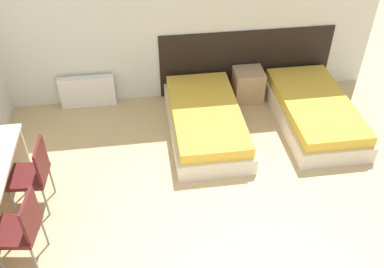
% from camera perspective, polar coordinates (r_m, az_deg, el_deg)
% --- Properties ---
extents(wall_back, '(6.06, 0.05, 2.70)m').
position_cam_1_polar(wall_back, '(6.23, -2.28, 15.78)').
color(wall_back, silver).
rests_on(wall_back, ground_plane).
extents(headboard_panel, '(2.67, 0.03, 1.03)m').
position_cam_1_polar(headboard_panel, '(6.75, 7.19, 9.55)').
color(headboard_panel, black).
rests_on(headboard_panel, ground_plane).
extents(bed_near_window, '(1.00, 1.91, 0.41)m').
position_cam_1_polar(bed_near_window, '(5.97, 1.84, 1.77)').
color(bed_near_window, beige).
rests_on(bed_near_window, ground_plane).
extents(bed_near_door, '(1.00, 1.91, 0.41)m').
position_cam_1_polar(bed_near_door, '(6.39, 15.92, 2.90)').
color(bed_near_door, beige).
rests_on(bed_near_door, ground_plane).
extents(nightstand, '(0.44, 0.40, 0.49)m').
position_cam_1_polar(nightstand, '(6.70, 7.48, 6.54)').
color(nightstand, tan).
rests_on(nightstand, ground_plane).
extents(radiator, '(0.82, 0.12, 0.49)m').
position_cam_1_polar(radiator, '(6.67, -13.75, 5.54)').
color(radiator, silver).
rests_on(radiator, ground_plane).
extents(chair_near_laptop, '(0.44, 0.44, 0.89)m').
position_cam_1_polar(chair_near_laptop, '(5.06, -20.45, -4.81)').
color(chair_near_laptop, '#511919').
rests_on(chair_near_laptop, ground_plane).
extents(chair_near_notebook, '(0.47, 0.47, 0.89)m').
position_cam_1_polar(chair_near_notebook, '(4.54, -21.82, -11.44)').
color(chair_near_notebook, '#511919').
rests_on(chair_near_notebook, ground_plane).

